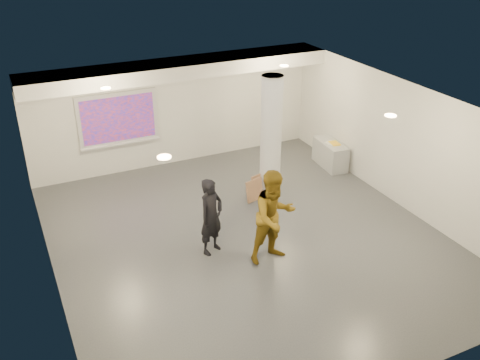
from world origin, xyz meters
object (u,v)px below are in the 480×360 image
woman (211,217)px  credenza (330,154)px  projection_screen (118,119)px  man (274,217)px  column (271,136)px

woman → credenza: bearing=1.5°
projection_screen → man: projection_screen is taller
woman → man: size_ratio=0.84×
credenza → man: 4.88m
credenza → woman: size_ratio=0.73×
projection_screen → man: size_ratio=1.07×
man → column: bearing=57.8°
column → woman: 3.12m
man → credenza: bearing=37.1°
column → credenza: size_ratio=2.48×
credenza → man: size_ratio=0.61×
column → man: size_ratio=1.52×
column → credenza: column is taller
projection_screen → credenza: 5.83m
column → woman: size_ratio=1.81×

